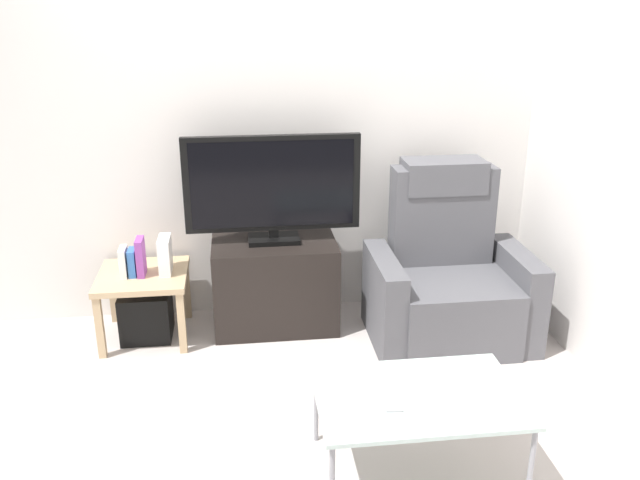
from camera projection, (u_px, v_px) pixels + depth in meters
name	position (u px, v px, depth m)	size (l,w,h in m)	color
ground_plane	(265.00, 396.00, 3.60)	(6.40, 6.40, 0.00)	#BCB2AD
wall_back	(250.00, 119.00, 4.21)	(6.40, 0.06, 2.60)	silver
wall_side	(628.00, 150.00, 3.38)	(0.06, 4.48, 2.60)	silver
tv_stand	(275.00, 284.00, 4.29)	(0.78, 0.48, 0.58)	black
television	(272.00, 187.00, 4.08)	(1.08, 0.20, 0.68)	black
recliner_armchair	(448.00, 279.00, 4.15)	(0.98, 0.78, 1.08)	#515156
side_table	(143.00, 283.00, 4.12)	(0.54, 0.54, 0.43)	tan
subwoofer_box	(146.00, 314.00, 4.19)	(0.31, 0.31, 0.31)	black
book_leftmost	(124.00, 262.00, 4.03)	(0.04, 0.14, 0.18)	white
book_middle	(132.00, 262.00, 4.04)	(0.04, 0.12, 0.17)	#3366B2
book_rightmost	(141.00, 257.00, 4.04)	(0.04, 0.14, 0.23)	purple
game_console	(165.00, 255.00, 4.08)	(0.07, 0.20, 0.22)	white
coffee_table	(418.00, 399.00, 2.92)	(0.90, 0.60, 0.40)	#B2C6C1
cell_phone	(392.00, 401.00, 2.85)	(0.07, 0.15, 0.01)	#B7B7BC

